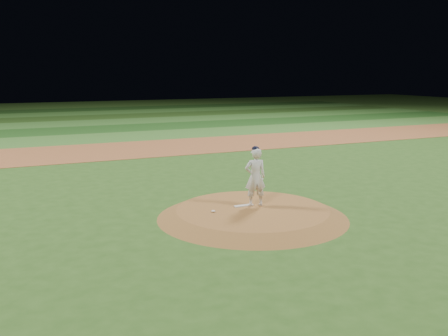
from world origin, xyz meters
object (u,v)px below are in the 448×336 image
Objects in this scene: pitching_rubber at (244,206)px; rosin_bag at (213,211)px; pitcher_on_mound at (255,177)px; pitchers_mound at (252,213)px.

pitching_rubber is 5.22× the size of rosin_bag.
pitcher_on_mound is (1.40, 0.14, 0.84)m from rosin_bag.
pitcher_on_mound is at bearing -17.81° from pitching_rubber.
pitchers_mound is 9.32× the size of pitching_rubber.
rosin_bag is at bearing -174.17° from pitcher_on_mound.
pitchers_mound is 0.42m from pitching_rubber.
pitching_rubber is at bearing 103.31° from pitchers_mound.
pitching_rubber is at bearing 162.93° from pitcher_on_mound.
rosin_bag reaches higher than pitchers_mound.
rosin_bag reaches higher than pitching_rubber.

